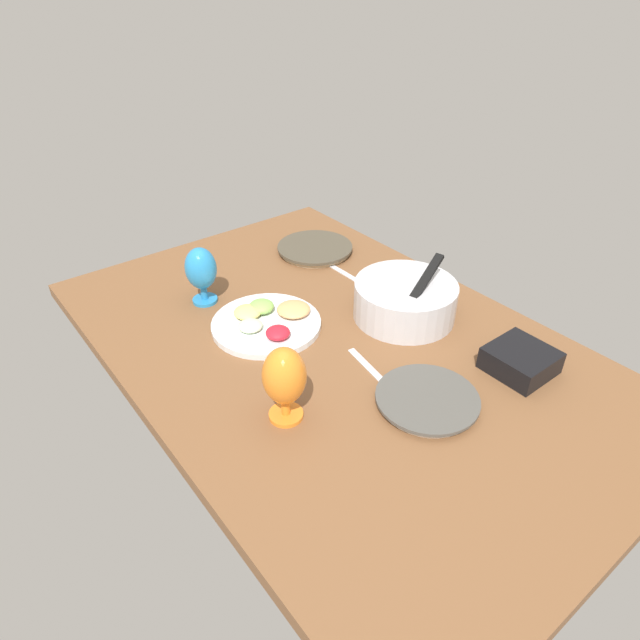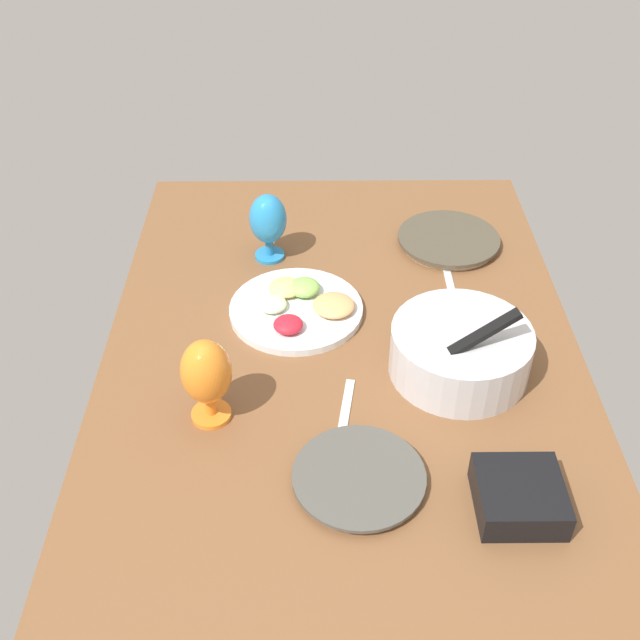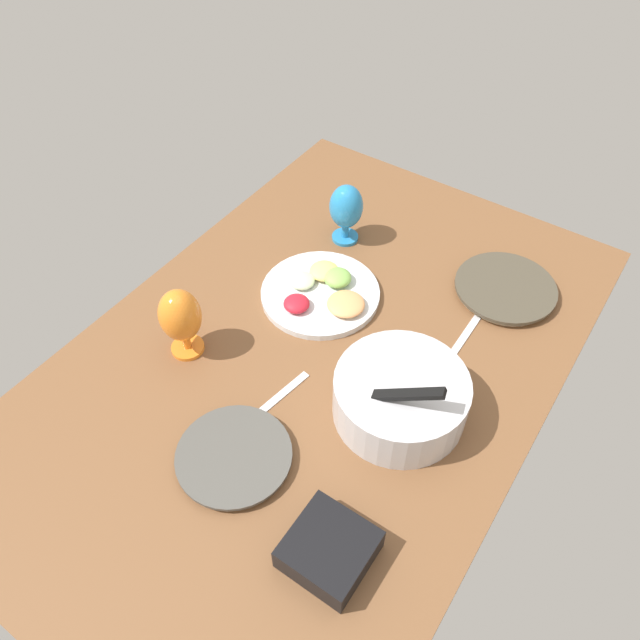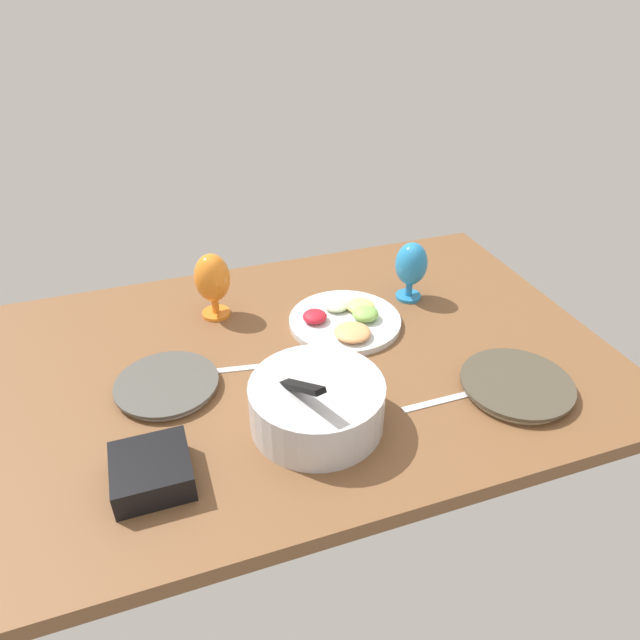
{
  "view_description": "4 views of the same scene",
  "coord_description": "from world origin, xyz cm",
  "px_view_note": "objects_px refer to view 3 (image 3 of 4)",
  "views": [
    {
      "loc": [
        91.99,
        -77.16,
        88.4
      ],
      "look_at": [
        -2.74,
        -2.82,
        7.17
      ],
      "focal_mm": 30.89,
      "sensor_mm": 36.0,
      "label": 1
    },
    {
      "loc": [
        122.63,
        -6.08,
        111.7
      ],
      "look_at": [
        -6.16,
        -4.88,
        7.17
      ],
      "focal_mm": 43.55,
      "sensor_mm": 36.0,
      "label": 2
    },
    {
      "loc": [
        76.4,
        53.72,
        116.45
      ],
      "look_at": [
        -5.28,
        -1.91,
        7.17
      ],
      "focal_mm": 35.11,
      "sensor_mm": 36.0,
      "label": 3
    },
    {
      "loc": [
        31.85,
        112.29,
        88.47
      ],
      "look_at": [
        -8.32,
        -4.12,
        7.17
      ],
      "focal_mm": 32.27,
      "sensor_mm": 36.0,
      "label": 4
    }
  ],
  "objects_px": {
    "fruit_platter": "(322,292)",
    "hurricane_glass_blue": "(346,208)",
    "square_bowl_black": "(329,549)",
    "dinner_plate_right": "(234,457)",
    "dinner_plate_left": "(505,289)",
    "hurricane_glass_orange": "(180,317)",
    "mixing_bowl": "(400,396)"
  },
  "relations": [
    {
      "from": "fruit_platter",
      "to": "dinner_plate_left",
      "type": "bearing_deg",
      "value": 125.98
    },
    {
      "from": "dinner_plate_left",
      "to": "mixing_bowl",
      "type": "distance_m",
      "value": 0.49
    },
    {
      "from": "square_bowl_black",
      "to": "dinner_plate_right",
      "type": "bearing_deg",
      "value": -101.76
    },
    {
      "from": "mixing_bowl",
      "to": "square_bowl_black",
      "type": "relative_size",
      "value": 1.95
    },
    {
      "from": "hurricane_glass_blue",
      "to": "square_bowl_black",
      "type": "relative_size",
      "value": 1.18
    },
    {
      "from": "dinner_plate_left",
      "to": "hurricane_glass_orange",
      "type": "distance_m",
      "value": 0.83
    },
    {
      "from": "hurricane_glass_blue",
      "to": "square_bowl_black",
      "type": "bearing_deg",
      "value": 30.83
    },
    {
      "from": "dinner_plate_right",
      "to": "hurricane_glass_orange",
      "type": "height_order",
      "value": "hurricane_glass_orange"
    },
    {
      "from": "hurricane_glass_blue",
      "to": "square_bowl_black",
      "type": "xyz_separation_m",
      "value": [
        0.78,
        0.47,
        -0.07
      ]
    },
    {
      "from": "dinner_plate_right",
      "to": "fruit_platter",
      "type": "relative_size",
      "value": 0.79
    },
    {
      "from": "dinner_plate_right",
      "to": "hurricane_glass_blue",
      "type": "relative_size",
      "value": 1.37
    },
    {
      "from": "hurricane_glass_orange",
      "to": "square_bowl_black",
      "type": "distance_m",
      "value": 0.61
    },
    {
      "from": "fruit_platter",
      "to": "hurricane_glass_blue",
      "type": "bearing_deg",
      "value": -161.64
    },
    {
      "from": "dinner_plate_right",
      "to": "hurricane_glass_blue",
      "type": "xyz_separation_m",
      "value": [
        -0.72,
        -0.19,
        0.1
      ]
    },
    {
      "from": "dinner_plate_left",
      "to": "square_bowl_black",
      "type": "distance_m",
      "value": 0.84
    },
    {
      "from": "hurricane_glass_blue",
      "to": "mixing_bowl",
      "type": "bearing_deg",
      "value": 44.1
    },
    {
      "from": "hurricane_glass_orange",
      "to": "square_bowl_black",
      "type": "xyz_separation_m",
      "value": [
        0.23,
        0.56,
        -0.08
      ]
    },
    {
      "from": "dinner_plate_right",
      "to": "mixing_bowl",
      "type": "height_order",
      "value": "mixing_bowl"
    },
    {
      "from": "dinner_plate_right",
      "to": "hurricane_glass_orange",
      "type": "bearing_deg",
      "value": -120.74
    },
    {
      "from": "dinner_plate_left",
      "to": "square_bowl_black",
      "type": "relative_size",
      "value": 1.75
    },
    {
      "from": "dinner_plate_left",
      "to": "square_bowl_black",
      "type": "bearing_deg",
      "value": 0.38
    },
    {
      "from": "fruit_platter",
      "to": "hurricane_glass_blue",
      "type": "height_order",
      "value": "hurricane_glass_blue"
    },
    {
      "from": "fruit_platter",
      "to": "square_bowl_black",
      "type": "distance_m",
      "value": 0.68
    },
    {
      "from": "mixing_bowl",
      "to": "fruit_platter",
      "type": "bearing_deg",
      "value": -120.62
    },
    {
      "from": "mixing_bowl",
      "to": "hurricane_glass_blue",
      "type": "relative_size",
      "value": 1.64
    },
    {
      "from": "fruit_platter",
      "to": "hurricane_glass_orange",
      "type": "bearing_deg",
      "value": -27.05
    },
    {
      "from": "mixing_bowl",
      "to": "fruit_platter",
      "type": "xyz_separation_m",
      "value": [
        -0.2,
        -0.34,
        -0.04
      ]
    },
    {
      "from": "mixing_bowl",
      "to": "fruit_platter",
      "type": "height_order",
      "value": "mixing_bowl"
    },
    {
      "from": "hurricane_glass_blue",
      "to": "square_bowl_black",
      "type": "distance_m",
      "value": 0.91
    },
    {
      "from": "mixing_bowl",
      "to": "hurricane_glass_blue",
      "type": "height_order",
      "value": "mixing_bowl"
    },
    {
      "from": "dinner_plate_right",
      "to": "square_bowl_black",
      "type": "relative_size",
      "value": 1.63
    },
    {
      "from": "dinner_plate_left",
      "to": "hurricane_glass_orange",
      "type": "bearing_deg",
      "value": -42.28
    }
  ]
}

